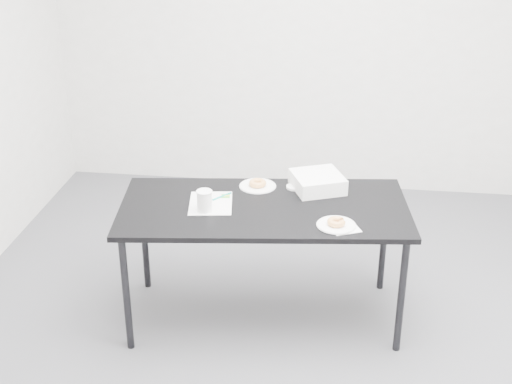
# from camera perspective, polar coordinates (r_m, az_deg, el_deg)

# --- Properties ---
(floor) EXTENTS (4.00, 4.00, 0.00)m
(floor) POSITION_cam_1_polar(r_m,az_deg,el_deg) (4.35, 1.73, -10.21)
(floor) COLOR #4F4E54
(floor) RESTS_ON ground
(wall_back) EXTENTS (4.00, 0.02, 2.70)m
(wall_back) POSITION_cam_1_polar(r_m,az_deg,el_deg) (5.66, 4.03, 13.22)
(wall_back) COLOR silver
(wall_back) RESTS_ON floor
(table) EXTENTS (1.70, 0.94, 0.74)m
(table) POSITION_cam_1_polar(r_m,az_deg,el_deg) (4.03, 0.64, -1.84)
(table) COLOR black
(table) RESTS_ON floor
(scorecard) EXTENTS (0.28, 0.33, 0.00)m
(scorecard) POSITION_cam_1_polar(r_m,az_deg,el_deg) (4.05, -3.65, -0.90)
(scorecard) COLOR white
(scorecard) RESTS_ON table
(logo_patch) EXTENTS (0.06, 0.06, 0.00)m
(logo_patch) POSITION_cam_1_polar(r_m,az_deg,el_deg) (4.12, -2.45, -0.32)
(logo_patch) COLOR green
(logo_patch) RESTS_ON scorecard
(pen) EXTENTS (0.10, 0.12, 0.01)m
(pen) POSITION_cam_1_polar(r_m,az_deg,el_deg) (4.11, -2.74, -0.34)
(pen) COLOR #0D9794
(pen) RESTS_ON scorecard
(napkin) EXTENTS (0.19, 0.19, 0.00)m
(napkin) POSITION_cam_1_polar(r_m,az_deg,el_deg) (3.80, 7.06, -2.84)
(napkin) COLOR white
(napkin) RESTS_ON table
(plate_near) EXTENTS (0.21, 0.21, 0.01)m
(plate_near) POSITION_cam_1_polar(r_m,az_deg,el_deg) (3.81, 6.43, -2.65)
(plate_near) COLOR white
(plate_near) RESTS_ON napkin
(donut_near) EXTENTS (0.12, 0.12, 0.03)m
(donut_near) POSITION_cam_1_polar(r_m,az_deg,el_deg) (3.81, 6.45, -2.39)
(donut_near) COLOR #C7793F
(donut_near) RESTS_ON plate_near
(plate_far) EXTENTS (0.22, 0.22, 0.01)m
(plate_far) POSITION_cam_1_polar(r_m,az_deg,el_deg) (4.24, 0.13, 0.47)
(plate_far) COLOR white
(plate_far) RESTS_ON table
(donut_far) EXTENTS (0.11, 0.11, 0.03)m
(donut_far) POSITION_cam_1_polar(r_m,az_deg,el_deg) (4.23, 0.13, 0.72)
(donut_far) COLOR #C7793F
(donut_far) RESTS_ON plate_far
(coffee_cup) EXTENTS (0.08, 0.08, 0.13)m
(coffee_cup) POSITION_cam_1_polar(r_m,az_deg,el_deg) (3.93, -4.14, -0.73)
(coffee_cup) COLOR white
(coffee_cup) RESTS_ON table
(cup_lid) EXTENTS (0.10, 0.10, 0.01)m
(cup_lid) POSITION_cam_1_polar(r_m,az_deg,el_deg) (4.23, 3.11, 0.41)
(cup_lid) COLOR white
(cup_lid) RESTS_ON table
(bakery_box) EXTENTS (0.36, 0.36, 0.09)m
(bakery_box) POSITION_cam_1_polar(r_m,az_deg,el_deg) (4.21, 4.94, 0.82)
(bakery_box) COLOR white
(bakery_box) RESTS_ON table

